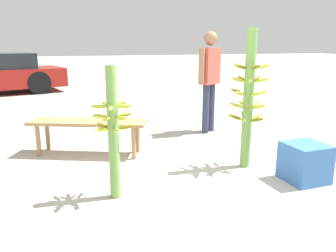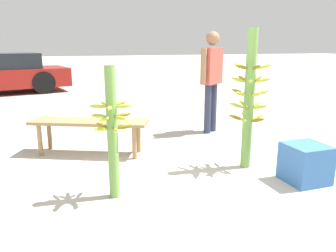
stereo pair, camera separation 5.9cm
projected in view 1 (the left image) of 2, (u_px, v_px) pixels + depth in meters
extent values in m
plane|color=#B2AA9E|center=(196.00, 188.00, 3.38)|extent=(80.00, 80.00, 0.00)
cylinder|color=#6B9E47|center=(113.00, 134.00, 3.04)|extent=(0.10, 0.10, 1.27)
ellipsoid|color=#ADB733|center=(111.00, 108.00, 2.86)|extent=(0.08, 0.16, 0.05)
ellipsoid|color=#ADB733|center=(124.00, 106.00, 2.95)|extent=(0.15, 0.12, 0.05)
ellipsoid|color=#736414|center=(121.00, 104.00, 3.08)|extent=(0.14, 0.12, 0.05)
ellipsoid|color=#ADB733|center=(106.00, 104.00, 3.07)|extent=(0.09, 0.16, 0.05)
ellipsoid|color=#ADB733|center=(99.00, 107.00, 2.94)|extent=(0.15, 0.04, 0.05)
ellipsoid|color=#736414|center=(125.00, 115.00, 3.06)|extent=(0.16, 0.07, 0.05)
ellipsoid|color=#ADB733|center=(111.00, 114.00, 3.12)|extent=(0.05, 0.15, 0.05)
ellipsoid|color=#ADB733|center=(100.00, 116.00, 3.01)|extent=(0.15, 0.10, 0.05)
ellipsoid|color=#ADB733|center=(105.00, 119.00, 2.89)|extent=(0.13, 0.14, 0.05)
ellipsoid|color=#ADB733|center=(121.00, 118.00, 2.93)|extent=(0.11, 0.15, 0.05)
ellipsoid|color=#736414|center=(126.00, 127.00, 3.04)|extent=(0.16, 0.07, 0.07)
ellipsoid|color=#ADB733|center=(118.00, 124.00, 3.14)|extent=(0.11, 0.15, 0.07)
ellipsoid|color=#736414|center=(103.00, 126.00, 3.09)|extent=(0.13, 0.14, 0.07)
ellipsoid|color=#ADB733|center=(102.00, 130.00, 2.95)|extent=(0.16, 0.09, 0.07)
ellipsoid|color=#ADB733|center=(116.00, 130.00, 2.92)|extent=(0.05, 0.16, 0.07)
cylinder|color=#6B9E47|center=(248.00, 100.00, 3.80)|extent=(0.12, 0.12, 1.63)
ellipsoid|color=#736414|center=(241.00, 67.00, 3.64)|extent=(0.18, 0.07, 0.08)
ellipsoid|color=#736414|center=(256.00, 67.00, 3.57)|extent=(0.07, 0.18, 0.08)
ellipsoid|color=#ADB733|center=(263.00, 66.00, 3.69)|extent=(0.18, 0.12, 0.08)
ellipsoid|color=#ADB733|center=(252.00, 66.00, 3.83)|extent=(0.15, 0.16, 0.08)
ellipsoid|color=#ADB733|center=(239.00, 66.00, 3.80)|extent=(0.12, 0.18, 0.08)
ellipsoid|color=#ADB733|center=(250.00, 81.00, 3.61)|extent=(0.13, 0.17, 0.08)
ellipsoid|color=#ADB733|center=(262.00, 80.00, 3.68)|extent=(0.15, 0.16, 0.08)
ellipsoid|color=#736414|center=(256.00, 79.00, 3.83)|extent=(0.18, 0.11, 0.08)
ellipsoid|color=#736414|center=(242.00, 79.00, 3.86)|extent=(0.06, 0.18, 0.08)
ellipsoid|color=#ADB733|center=(238.00, 80.00, 3.73)|extent=(0.18, 0.08, 0.08)
ellipsoid|color=#ADB733|center=(255.00, 94.00, 3.65)|extent=(0.05, 0.18, 0.08)
ellipsoid|color=#ADB733|center=(261.00, 93.00, 3.78)|extent=(0.18, 0.10, 0.08)
ellipsoid|color=#ADB733|center=(250.00, 91.00, 3.91)|extent=(0.14, 0.17, 0.08)
ellipsoid|color=#736414|center=(238.00, 92.00, 3.86)|extent=(0.13, 0.17, 0.08)
ellipsoid|color=#ADB733|center=(241.00, 94.00, 3.70)|extent=(0.18, 0.09, 0.08)
ellipsoid|color=#ADB733|center=(256.00, 104.00, 3.89)|extent=(0.18, 0.08, 0.09)
ellipsoid|color=#ADB733|center=(242.00, 103.00, 3.94)|extent=(0.05, 0.18, 0.09)
ellipsoid|color=#ADB733|center=(236.00, 105.00, 3.82)|extent=(0.18, 0.10, 0.09)
ellipsoid|color=#736414|center=(247.00, 107.00, 3.69)|extent=(0.14, 0.16, 0.09)
ellipsoid|color=#ADB733|center=(259.00, 107.00, 3.73)|extent=(0.13, 0.17, 0.09)
ellipsoid|color=#ADB733|center=(243.00, 120.00, 3.74)|extent=(0.17, 0.14, 0.09)
ellipsoid|color=#736414|center=(257.00, 120.00, 3.75)|extent=(0.10, 0.18, 0.09)
ellipsoid|color=#ADB733|center=(257.00, 117.00, 3.90)|extent=(0.18, 0.05, 0.09)
ellipsoid|color=#736414|center=(244.00, 115.00, 3.98)|extent=(0.09, 0.18, 0.09)
ellipsoid|color=#736414|center=(235.00, 117.00, 3.88)|extent=(0.17, 0.13, 0.09)
cylinder|color=#2D334C|center=(206.00, 109.00, 5.40)|extent=(0.15, 0.15, 0.81)
cylinder|color=#2D334C|center=(211.00, 107.00, 5.54)|extent=(0.15, 0.15, 0.81)
cube|color=#BF4C3F|center=(210.00, 66.00, 5.30)|extent=(0.43, 0.36, 0.58)
cylinder|color=#936B4C|center=(202.00, 66.00, 5.11)|extent=(0.13, 0.13, 0.55)
cylinder|color=#936B4C|center=(217.00, 64.00, 5.49)|extent=(0.13, 0.13, 0.55)
sphere|color=#936B4C|center=(211.00, 38.00, 5.20)|extent=(0.22, 0.22, 0.22)
cube|color=#99754C|center=(88.00, 122.00, 4.33)|extent=(1.57, 1.00, 0.04)
cylinder|color=#99754C|center=(48.00, 135.00, 4.57)|extent=(0.06, 0.06, 0.42)
cylinder|color=#99754C|center=(137.00, 137.00, 4.47)|extent=(0.06, 0.06, 0.42)
cylinder|color=#99754C|center=(38.00, 141.00, 4.30)|extent=(0.06, 0.06, 0.42)
cylinder|color=#99754C|center=(134.00, 143.00, 4.20)|extent=(0.06, 0.06, 0.42)
cylinder|color=black|center=(39.00, 83.00, 9.70)|extent=(0.69, 0.34, 0.67)
cylinder|color=black|center=(29.00, 78.00, 10.96)|extent=(0.69, 0.34, 0.67)
cube|color=#386BB2|center=(305.00, 162.00, 3.53)|extent=(0.42, 0.42, 0.42)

